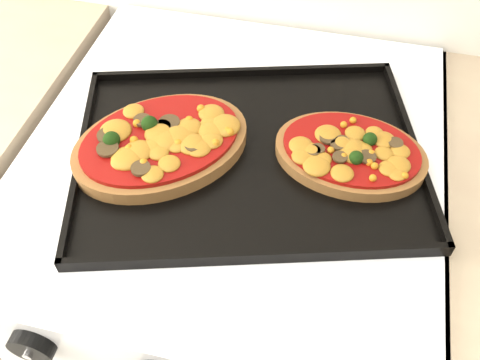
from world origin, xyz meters
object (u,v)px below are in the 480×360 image
(stove, at_px, (237,292))
(baking_tray, at_px, (248,152))
(pizza_right, at_px, (351,152))
(pizza_left, at_px, (161,142))

(stove, distance_m, baking_tray, 0.47)
(pizza_right, bearing_deg, baking_tray, -171.17)
(stove, relative_size, pizza_left, 3.70)
(pizza_left, relative_size, pizza_right, 1.20)
(pizza_left, distance_m, pizza_right, 0.26)
(baking_tray, distance_m, pizza_left, 0.12)
(stove, height_order, pizza_left, pizza_left)
(baking_tray, relative_size, pizza_right, 2.27)
(stove, bearing_deg, pizza_right, -2.54)
(stove, bearing_deg, baking_tray, -48.84)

